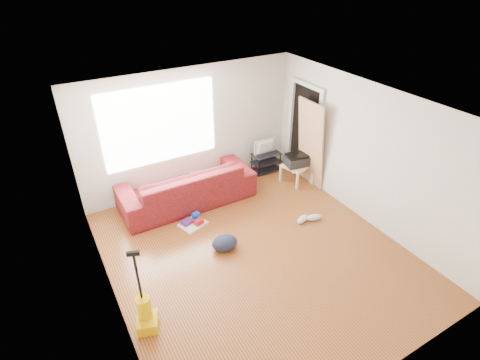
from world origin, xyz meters
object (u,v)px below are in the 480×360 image
vacuum (146,314)px  tv_stand (266,162)px  sofa (188,202)px  bucket (202,205)px  side_table (296,167)px  backpack (225,248)px  cleaning_tray (193,222)px

vacuum → tv_stand: bearing=56.5°
sofa → bucket: 0.30m
side_table → backpack: 2.64m
vacuum → sofa: bearing=76.2°
tv_stand → backpack: 2.77m
bucket → backpack: bearing=-98.4°
sofa → bucket: sofa is taller
cleaning_tray → backpack: size_ratio=1.24×
sofa → vacuum: (-1.62, -2.42, 0.24)m
side_table → cleaning_tray: (-2.54, -0.29, -0.29)m
vacuum → cleaning_tray: bearing=70.3°
cleaning_tray → vacuum: 2.22m
side_table → vacuum: size_ratio=0.48×
sofa → backpack: (-0.01, -1.59, 0.00)m
cleaning_tray → vacuum: bearing=-129.7°
sofa → tv_stand: tv_stand is taller
bucket → tv_stand: bearing=15.4°
tv_stand → backpack: size_ratio=1.44×
bucket → cleaning_tray: (-0.39, -0.48, 0.05)m
vacuum → backpack: bearing=47.5°
cleaning_tray → vacuum: (-1.41, -1.70, 0.19)m
vacuum → bucket: bearing=70.5°
sofa → bucket: (0.19, -0.24, 0.00)m
bucket → backpack: size_ratio=0.69×
bucket → backpack: (-0.20, -1.35, 0.00)m
backpack → vacuum: vacuum is taller
tv_stand → backpack: bearing=-137.9°
tv_stand → vacuum: vacuum is taller
side_table → vacuum: vacuum is taller
cleaning_tray → backpack: (0.19, -0.87, -0.05)m
sofa → side_table: bearing=169.6°
sofa → backpack: bearing=89.5°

